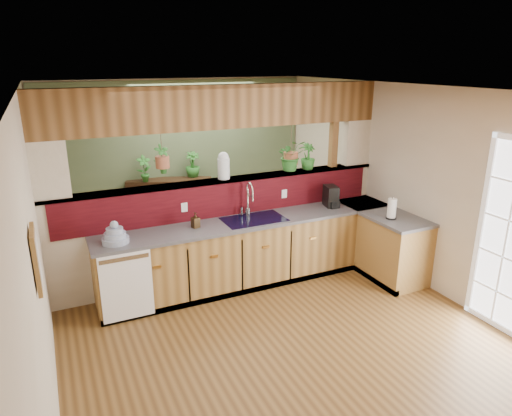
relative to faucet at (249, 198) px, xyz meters
name	(u,v)px	position (x,y,z in m)	size (l,w,h in m)	color
ground	(270,320)	(-0.25, -1.13, -1.15)	(4.60, 7.00, 0.01)	brown
ceiling	(272,91)	(-0.25, -1.13, 1.45)	(4.60, 7.00, 0.01)	brown
wall_back	(180,156)	(-0.25, 2.37, 0.15)	(4.60, 0.02, 2.60)	beige
wall_left	(36,251)	(-2.55, -1.13, 0.15)	(0.02, 7.00, 2.60)	beige
wall_right	(431,190)	(2.05, -1.13, 0.15)	(0.02, 7.00, 2.60)	beige
pass_through_partition	(227,193)	(-0.22, 0.22, 0.04)	(4.60, 0.21, 2.60)	beige
pass_through_ledge	(225,180)	(-0.25, 0.22, 0.22)	(4.60, 0.21, 0.04)	brown
header_beam	(223,107)	(-0.25, 0.22, 1.17)	(4.60, 0.15, 0.55)	brown
sage_backwall	(180,156)	(-0.25, 2.35, 0.15)	(4.55, 0.02, 2.55)	#536646
countertop	(296,246)	(0.59, -0.26, -0.70)	(4.14, 1.52, 0.90)	brown
dishwasher	(127,286)	(-1.73, -0.47, -0.69)	(0.58, 0.03, 0.82)	white
navy_sink	(254,225)	(0.00, -0.16, -0.33)	(0.82, 0.50, 0.18)	black
framed_print	(36,259)	(-2.52, -1.93, 0.40)	(0.04, 0.35, 0.45)	brown
faucet	(249,198)	(0.00, 0.00, 0.00)	(0.20, 0.21, 0.47)	#B7B7B2
dish_stack	(115,236)	(-1.77, -0.22, -0.17)	(0.30, 0.30, 0.27)	#8C99B5
soap_dispenser	(195,220)	(-0.78, -0.13, -0.15)	(0.09, 0.09, 0.19)	#372614
coffee_maker	(331,197)	(1.23, -0.12, -0.11)	(0.16, 0.27, 0.30)	black
paper_towel	(392,209)	(1.65, -0.90, -0.12)	(0.14, 0.14, 0.29)	black
glass_jar	(224,165)	(-0.26, 0.22, 0.42)	(0.16, 0.16, 0.36)	silver
ledge_plant_right	(308,156)	(1.03, 0.22, 0.43)	(0.21, 0.21, 0.38)	#266423
hanging_plant_a	(162,150)	(-1.07, 0.22, 0.69)	(0.22, 0.18, 0.48)	brown
hanging_plant_b	(291,142)	(0.75, 0.22, 0.65)	(0.44, 0.40, 0.56)	brown
shelving_console	(171,205)	(-0.53, 2.12, -0.65)	(1.40, 0.37, 0.93)	black
shelf_plant_a	(144,169)	(-0.93, 2.12, 0.04)	(0.23, 0.16, 0.44)	#266423
shelf_plant_b	(193,164)	(-0.10, 2.12, 0.03)	(0.24, 0.24, 0.43)	#266423
floor_plant	(229,212)	(0.37, 1.67, -0.76)	(0.71, 0.61, 0.79)	#266423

